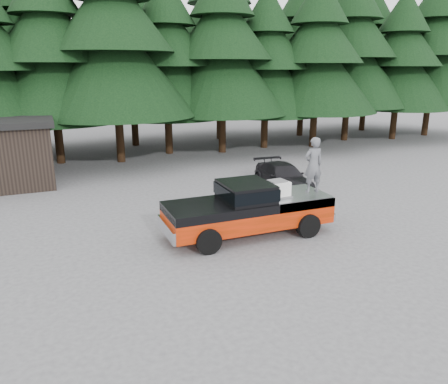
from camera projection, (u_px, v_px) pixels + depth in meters
name	position (u px, v px, depth m)	size (l,w,h in m)	color
ground	(225.00, 243.00, 14.71)	(120.00, 120.00, 0.00)	#4A4A4D
pickup_truck	(248.00, 217.00, 15.27)	(6.00, 2.04, 1.33)	red
truck_cab	(246.00, 191.00, 14.96)	(1.66, 1.90, 0.59)	black
air_compressor	(277.00, 190.00, 15.23)	(0.78, 0.64, 0.53)	silver
man_on_bed	(313.00, 165.00, 15.65)	(0.73, 0.48, 2.01)	#54565B
parked_car	(283.00, 177.00, 20.92)	(1.73, 4.27, 1.24)	black
treeline	(129.00, 34.00, 27.99)	(60.15, 16.05, 17.50)	black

